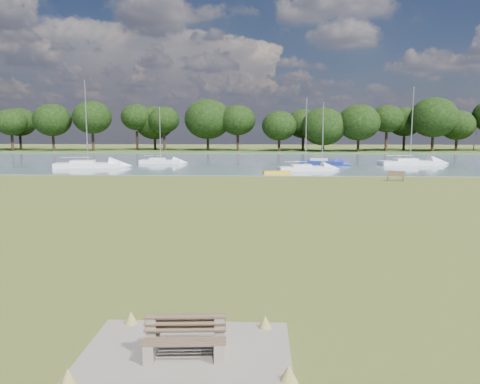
{
  "coord_description": "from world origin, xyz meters",
  "views": [
    {
      "loc": [
        1.47,
        -22.78,
        4.58
      ],
      "look_at": [
        0.56,
        -2.0,
        1.74
      ],
      "focal_mm": 35.0,
      "sensor_mm": 36.0,
      "label": 1
    }
  ],
  "objects_px": {
    "riverbank_bench": "(396,176)",
    "sailboat_5": "(322,161)",
    "bench_pair": "(186,337)",
    "sailboat_3": "(409,161)",
    "sailboat_4": "(87,163)",
    "kayak": "(277,172)",
    "sailboat_6": "(160,160)",
    "sailboat_2": "(305,167)"
  },
  "relations": [
    {
      "from": "kayak",
      "to": "sailboat_5",
      "type": "xyz_separation_m",
      "value": [
        5.96,
        11.61,
        0.35
      ]
    },
    {
      "from": "bench_pair",
      "to": "kayak",
      "type": "bearing_deg",
      "value": 81.22
    },
    {
      "from": "riverbank_bench",
      "to": "sailboat_3",
      "type": "height_order",
      "value": "sailboat_3"
    },
    {
      "from": "riverbank_bench",
      "to": "sailboat_5",
      "type": "height_order",
      "value": "sailboat_5"
    },
    {
      "from": "kayak",
      "to": "sailboat_6",
      "type": "bearing_deg",
      "value": 124.31
    },
    {
      "from": "sailboat_5",
      "to": "sailboat_2",
      "type": "bearing_deg",
      "value": -86.84
    },
    {
      "from": "sailboat_3",
      "to": "riverbank_bench",
      "type": "bearing_deg",
      "value": -119.82
    },
    {
      "from": "bench_pair",
      "to": "sailboat_3",
      "type": "bearing_deg",
      "value": 64.17
    },
    {
      "from": "riverbank_bench",
      "to": "sailboat_2",
      "type": "relative_size",
      "value": 0.2
    },
    {
      "from": "sailboat_3",
      "to": "sailboat_6",
      "type": "bearing_deg",
      "value": 168.69
    },
    {
      "from": "bench_pair",
      "to": "riverbank_bench",
      "type": "xyz_separation_m",
      "value": [
        13.27,
        32.26,
        0.0
      ]
    },
    {
      "from": "sailboat_2",
      "to": "sailboat_4",
      "type": "xyz_separation_m",
      "value": [
        -24.82,
        2.82,
        0.1
      ]
    },
    {
      "from": "sailboat_2",
      "to": "sailboat_4",
      "type": "bearing_deg",
      "value": 162.15
    },
    {
      "from": "sailboat_3",
      "to": "sailboat_5",
      "type": "relative_size",
      "value": 1.24
    },
    {
      "from": "sailboat_2",
      "to": "bench_pair",
      "type": "bearing_deg",
      "value": -109.91
    },
    {
      "from": "bench_pair",
      "to": "sailboat_5",
      "type": "height_order",
      "value": "sailboat_5"
    },
    {
      "from": "sailboat_3",
      "to": "sailboat_2",
      "type": "bearing_deg",
      "value": -157.89
    },
    {
      "from": "sailboat_2",
      "to": "sailboat_4",
      "type": "relative_size",
      "value": 0.78
    },
    {
      "from": "kayak",
      "to": "sailboat_6",
      "type": "distance_m",
      "value": 19.63
    },
    {
      "from": "riverbank_bench",
      "to": "sailboat_4",
      "type": "xyz_separation_m",
      "value": [
        -31.84,
        12.18,
        0.1
      ]
    },
    {
      "from": "sailboat_2",
      "to": "kayak",
      "type": "bearing_deg",
      "value": -142.13
    },
    {
      "from": "sailboat_5",
      "to": "sailboat_6",
      "type": "bearing_deg",
      "value": -161.41
    },
    {
      "from": "sailboat_2",
      "to": "sailboat_6",
      "type": "distance_m",
      "value": 20.11
    },
    {
      "from": "sailboat_2",
      "to": "riverbank_bench",
      "type": "bearing_deg",
      "value": -64.51
    },
    {
      "from": "sailboat_2",
      "to": "sailboat_5",
      "type": "bearing_deg",
      "value": 59.07
    },
    {
      "from": "bench_pair",
      "to": "kayak",
      "type": "xyz_separation_m",
      "value": [
        3.14,
        38.0,
        -0.27
      ]
    },
    {
      "from": "kayak",
      "to": "sailboat_5",
      "type": "relative_size",
      "value": 0.36
    },
    {
      "from": "sailboat_5",
      "to": "sailboat_6",
      "type": "relative_size",
      "value": 1.06
    },
    {
      "from": "sailboat_5",
      "to": "sailboat_3",
      "type": "bearing_deg",
      "value": 24.38
    },
    {
      "from": "sailboat_3",
      "to": "sailboat_5",
      "type": "xyz_separation_m",
      "value": [
        -10.84,
        -0.31,
        -0.01
      ]
    },
    {
      "from": "riverbank_bench",
      "to": "bench_pair",
      "type": "bearing_deg",
      "value": -102.18
    },
    {
      "from": "sailboat_4",
      "to": "sailboat_5",
      "type": "relative_size",
      "value": 1.3
    },
    {
      "from": "riverbank_bench",
      "to": "sailboat_5",
      "type": "distance_m",
      "value": 17.85
    },
    {
      "from": "sailboat_2",
      "to": "sailboat_5",
      "type": "height_order",
      "value": "sailboat_2"
    },
    {
      "from": "kayak",
      "to": "sailboat_3",
      "type": "xyz_separation_m",
      "value": [
        16.8,
        11.92,
        0.35
      ]
    },
    {
      "from": "sailboat_6",
      "to": "sailboat_5",
      "type": "bearing_deg",
      "value": 1.72
    },
    {
      "from": "riverbank_bench",
      "to": "sailboat_3",
      "type": "xyz_separation_m",
      "value": [
        6.66,
        17.67,
        0.08
      ]
    },
    {
      "from": "riverbank_bench",
      "to": "sailboat_6",
      "type": "distance_m",
      "value": 31.11
    },
    {
      "from": "sailboat_4",
      "to": "sailboat_5",
      "type": "bearing_deg",
      "value": 1.09
    },
    {
      "from": "sailboat_3",
      "to": "sailboat_5",
      "type": "height_order",
      "value": "sailboat_3"
    },
    {
      "from": "sailboat_3",
      "to": "sailboat_6",
      "type": "distance_m",
      "value": 31.44
    },
    {
      "from": "bench_pair",
      "to": "sailboat_2",
      "type": "xyz_separation_m",
      "value": [
        6.25,
        41.62,
        0.0
      ]
    }
  ]
}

